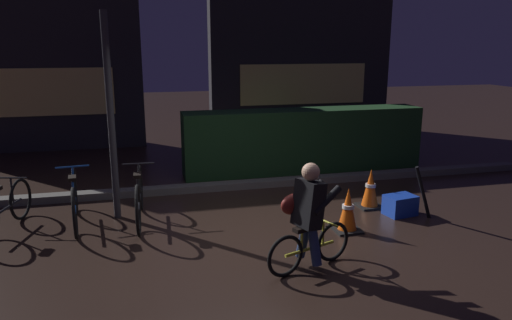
{
  "coord_description": "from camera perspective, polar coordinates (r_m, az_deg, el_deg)",
  "views": [
    {
      "loc": [
        -1.38,
        -5.81,
        2.51
      ],
      "look_at": [
        0.2,
        0.6,
        0.9
      ],
      "focal_mm": 33.75,
      "sensor_mm": 36.0,
      "label": 1
    }
  ],
  "objects": [
    {
      "name": "sidewalk_curb",
      "position": [
        8.49,
        -3.91,
        -3.1
      ],
      "size": [
        12.0,
        0.24,
        0.12
      ],
      "primitive_type": "cube",
      "color": "#56544F",
      "rests_on": "ground"
    },
    {
      "name": "traffic_cone_far",
      "position": [
        7.72,
        13.41,
        -3.33
      ],
      "size": [
        0.36,
        0.36,
        0.62
      ],
      "color": "black",
      "rests_on": "ground"
    },
    {
      "name": "storefront_right",
      "position": [
        13.76,
        5.41,
        13.02
      ],
      "size": [
        5.16,
        0.54,
        4.75
      ],
      "color": "#262328",
      "rests_on": "ground"
    },
    {
      "name": "blue_crate",
      "position": [
        7.53,
        16.71,
        -5.15
      ],
      "size": [
        0.49,
        0.39,
        0.3
      ],
      "primitive_type": "cube",
      "rotation": [
        0.0,
        0.0,
        0.17
      ],
      "color": "#193DB7",
      "rests_on": "ground"
    },
    {
      "name": "parked_bike_leftmost",
      "position": [
        7.41,
        -27.68,
        -5.12
      ],
      "size": [
        0.5,
        1.47,
        0.69
      ],
      "rotation": [
        0.0,
        0.0,
        1.32
      ],
      "color": "black",
      "rests_on": "ground"
    },
    {
      "name": "street_post",
      "position": [
        7.09,
        -16.83,
        4.71
      ],
      "size": [
        0.1,
        0.1,
        2.94
      ],
      "primitive_type": "cylinder",
      "color": "#2D2D33",
      "rests_on": "ground"
    },
    {
      "name": "closed_umbrella",
      "position": [
        7.36,
        19.18,
        -3.68
      ],
      "size": [
        0.35,
        0.09,
        0.81
      ],
      "primitive_type": "cylinder",
      "rotation": [
        0.0,
        0.36,
        3.27
      ],
      "color": "black",
      "rests_on": "ground"
    },
    {
      "name": "parked_bike_left_mid",
      "position": [
        7.24,
        -20.69,
        -4.51
      ],
      "size": [
        0.46,
        1.71,
        0.79
      ],
      "rotation": [
        0.0,
        0.0,
        1.68
      ],
      "color": "black",
      "rests_on": "ground"
    },
    {
      "name": "parked_bike_center_left",
      "position": [
        7.08,
        -13.67,
        -4.34
      ],
      "size": [
        0.46,
        1.74,
        0.8
      ],
      "rotation": [
        0.0,
        0.0,
        1.53
      ],
      "color": "black",
      "rests_on": "ground"
    },
    {
      "name": "storefront_left",
      "position": [
        12.49,
        -24.22,
        10.9
      ],
      "size": [
        4.61,
        0.54,
        4.33
      ],
      "color": "#262328",
      "rests_on": "ground"
    },
    {
      "name": "cyclist",
      "position": [
        5.43,
        6.13,
        -6.65
      ],
      "size": [
        1.13,
        0.52,
        1.25
      ],
      "rotation": [
        0.0,
        0.0,
        0.36
      ],
      "color": "black",
      "rests_on": "ground"
    },
    {
      "name": "hedge_row",
      "position": [
        9.64,
        5.69,
        2.34
      ],
      "size": [
        4.8,
        0.7,
        1.24
      ],
      "primitive_type": "cube",
      "color": "#19381C",
      "rests_on": "ground"
    },
    {
      "name": "ground_plane",
      "position": [
        6.47,
        -0.45,
        -9.1
      ],
      "size": [
        40.0,
        40.0,
        0.0
      ],
      "primitive_type": "plane",
      "color": "black"
    },
    {
      "name": "traffic_cone_near",
      "position": [
        6.69,
        10.83,
        -5.88
      ],
      "size": [
        0.36,
        0.36,
        0.61
      ],
      "color": "black",
      "rests_on": "ground"
    }
  ]
}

